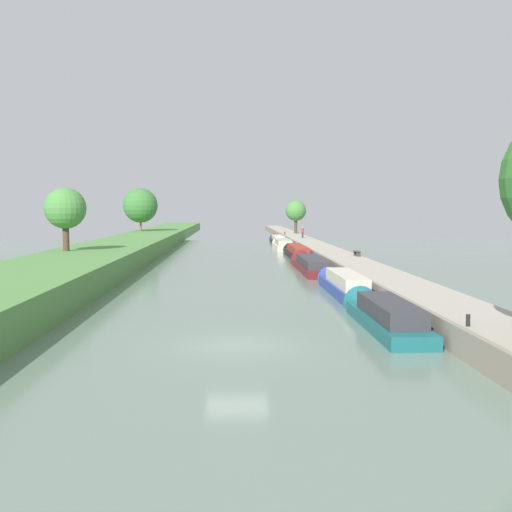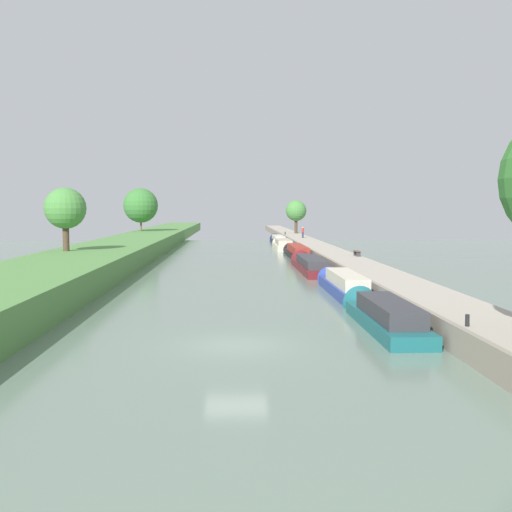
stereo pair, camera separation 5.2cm
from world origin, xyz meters
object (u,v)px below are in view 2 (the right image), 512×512
Objects in this scene: narrowboat_maroon at (309,264)px; park_bench at (357,252)px; narrowboat_cream at (282,245)px; narrowboat_blue at (343,285)px; person_walking at (303,232)px; narrowboat_teal at (382,314)px; narrowboat_black at (296,252)px; narrowboat_navy at (278,240)px; mooring_bollard_far at (285,233)px; mooring_bollard_near at (467,320)px.

park_bench is (4.69, 2.04, 0.92)m from narrowboat_maroon.
narrowboat_cream is 26.66m from park_bench.
narrowboat_blue is 1.00× the size of narrowboat_cream.
person_walking is at bearing 84.31° from narrowboat_maroon.
person_walking reaches higher than narrowboat_teal.
narrowboat_black is 1.13× the size of narrowboat_navy.
mooring_bollard_far is (1.82, 73.57, 0.76)m from narrowboat_teal.
narrowboat_maroon is at bearing -92.38° from mooring_bollard_far.
narrowboat_teal is 6.18× the size of person_walking.
narrowboat_teal is at bearing -90.14° from narrowboat_navy.
narrowboat_black is 33.39× the size of mooring_bollard_near.
narrowboat_navy is 29.67× the size of mooring_bollard_near.
park_bench is (4.51, 27.64, 0.88)m from narrowboat_teal.
narrowboat_teal is 5.94m from mooring_bollard_near.
narrowboat_black is (0.18, 39.84, 0.03)m from narrowboat_teal.
narrowboat_maroon is 36.53m from person_walking.
person_walking is 1.11× the size of park_bench.
narrowboat_cream is 25.39× the size of mooring_bollard_near.
narrowboat_cream is (-0.08, 28.26, 0.04)m from narrowboat_maroon.
park_bench is at bearing 80.72° from narrowboat_teal.
person_walking is 34.31m from park_bench.
narrowboat_blue is 0.80× the size of narrowboat_maroon.
narrowboat_teal is 0.77× the size of narrowboat_navy.
mooring_bollard_near is at bearing -91.38° from person_walking.
mooring_bollard_far reaches higher than narrowboat_navy.
mooring_bollard_near is at bearing -72.03° from narrowboat_teal.
narrowboat_cream is 8.98m from person_walking.
narrowboat_teal is at bearing -93.18° from person_walking.
narrowboat_teal is at bearing -89.73° from narrowboat_cream.
mooring_bollard_near is at bearing -88.00° from narrowboat_cream.
person_walking reaches higher than park_bench.
person_walking is (3.70, 8.07, 1.40)m from narrowboat_cream.
person_walking is at bearing 91.79° from park_bench.
narrowboat_blue is at bearing -104.52° from park_bench.
narrowboat_blue is 0.76× the size of narrowboat_black.
narrowboat_blue is at bearing -89.51° from narrowboat_cream.
narrowboat_blue reaches higher than narrowboat_navy.
narrowboat_cream is at bearing 92.00° from mooring_bollard_near.
mooring_bollard_far is at bearing 87.23° from narrowboat_black.
mooring_bollard_near is at bearing -90.00° from mooring_bollard_far.
narrowboat_navy is at bearing 89.96° from narrowboat_blue.
narrowboat_navy is 73.33m from mooring_bollard_near.
narrowboat_teal is 22.80× the size of mooring_bollard_near.
narrowboat_maroon is (-0.17, 25.61, -0.04)m from narrowboat_teal.
narrowboat_teal is 67.71m from narrowboat_navy.
narrowboat_maroon is 31.75× the size of mooring_bollard_far.
mooring_bollard_near reaches higher than narrowboat_cream.
park_bench reaches higher than mooring_bollard_far.
narrowboat_navy is at bearing 89.86° from narrowboat_teal.
narrowboat_teal is 0.68× the size of narrowboat_black.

